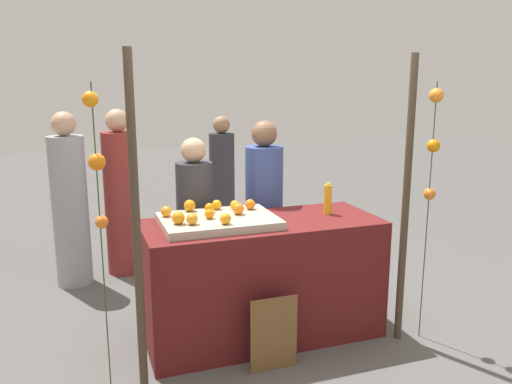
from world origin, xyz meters
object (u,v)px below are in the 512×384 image
object	(u,v)px
chalkboard_sign	(273,334)
vendor_left	(195,233)
stall_counter	(262,279)
orange_1	(192,219)
vendor_right	(264,220)
juice_bottle	(328,199)
orange_0	(217,205)

from	to	relation	value
chalkboard_sign	vendor_left	world-z (taller)	vendor_left
stall_counter	chalkboard_sign	world-z (taller)	stall_counter
orange_1	vendor_right	world-z (taller)	vendor_right
orange_1	vendor_left	world-z (taller)	vendor_left
chalkboard_sign	vendor_left	bearing A→B (deg)	105.16
chalkboard_sign	vendor_left	xyz separation A→B (m)	(-0.30, 1.10, 0.45)
vendor_right	vendor_left	bearing A→B (deg)	-179.11
orange_1	chalkboard_sign	distance (m)	0.99
juice_bottle	vendor_left	distance (m)	1.17
vendor_left	vendor_right	size ratio (longest dim) A/B	0.93
stall_counter	orange_1	size ratio (longest dim) A/B	22.02
stall_counter	juice_bottle	world-z (taller)	juice_bottle
orange_0	chalkboard_sign	bearing A→B (deg)	-75.77
stall_counter	orange_0	distance (m)	0.69
stall_counter	vendor_right	world-z (taller)	vendor_right
vendor_right	juice_bottle	bearing A→B (deg)	-57.91
juice_bottle	chalkboard_sign	distance (m)	1.19
orange_1	vendor_left	distance (m)	0.79
orange_1	juice_bottle	bearing A→B (deg)	7.96
vendor_right	orange_0	bearing A→B (deg)	-146.84
juice_bottle	vendor_right	world-z (taller)	vendor_right
vendor_left	vendor_right	bearing A→B (deg)	0.89
vendor_left	orange_0	bearing A→B (deg)	-72.76
orange_1	chalkboard_sign	world-z (taller)	orange_1
chalkboard_sign	vendor_right	world-z (taller)	vendor_right
orange_1	vendor_right	distance (m)	1.11
orange_0	orange_1	xyz separation A→B (m)	(-0.28, -0.37, 0.00)
orange_1	chalkboard_sign	bearing A→B (deg)	-39.74
orange_0	chalkboard_sign	size ratio (longest dim) A/B	0.14
orange_0	orange_1	world-z (taller)	orange_1
vendor_right	stall_counter	bearing A→B (deg)	-111.32
orange_0	vendor_left	world-z (taller)	vendor_left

